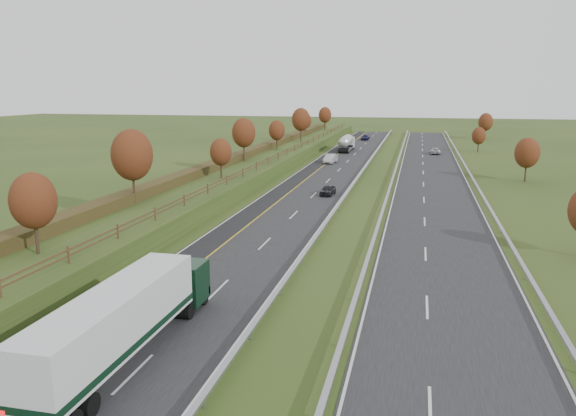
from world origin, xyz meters
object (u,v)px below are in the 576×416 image
at_px(road_tanker, 346,143).
at_px(car_small_far, 365,138).
at_px(car_oncoming, 435,151).
at_px(box_lorry, 126,318).
at_px(car_dark_near, 328,190).
at_px(car_silver_mid, 330,159).

height_order(road_tanker, car_small_far, road_tanker).
xyz_separation_m(road_tanker, car_oncoming, (19.16, -1.62, -1.17)).
bearing_deg(box_lorry, car_small_far, 90.04).
relative_size(car_dark_near, car_silver_mid, 0.76).
relative_size(box_lorry, car_dark_near, 4.29).
bearing_deg(car_dark_near, car_silver_mid, 103.93).
relative_size(car_silver_mid, car_oncoming, 1.07).
height_order(road_tanker, car_oncoming, road_tanker).
height_order(road_tanker, car_silver_mid, road_tanker).
bearing_deg(car_dark_near, car_small_far, 97.64).
relative_size(road_tanker, car_silver_mid, 2.24).
distance_m(car_dark_near, car_oncoming, 53.80).
distance_m(box_lorry, car_oncoming, 100.61).
bearing_deg(road_tanker, car_silver_mid, -90.73).
bearing_deg(car_oncoming, car_small_far, -58.73).
xyz_separation_m(box_lorry, car_small_far, (-0.09, 129.00, -1.63)).
relative_size(car_dark_near, car_small_far, 0.83).
height_order(car_silver_mid, car_small_far, car_silver_mid).
bearing_deg(road_tanker, box_lorry, -89.05).
bearing_deg(car_dark_near, car_oncoming, 79.72).
height_order(car_small_far, car_oncoming, car_small_far).
relative_size(road_tanker, car_small_far, 2.45).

